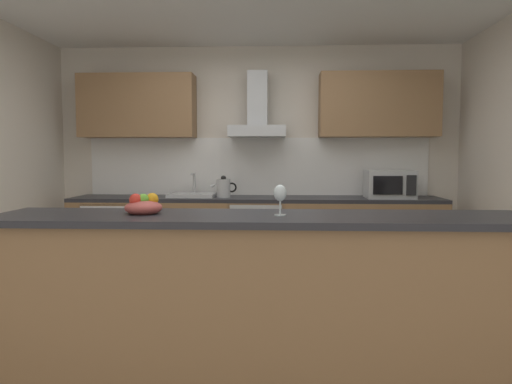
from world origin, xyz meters
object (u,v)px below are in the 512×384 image
Objects in this scene: oven at (257,237)px; sink at (192,194)px; microwave at (390,184)px; kettle at (224,188)px; fruit_bowl at (144,206)px; refrigerator at (116,239)px; wine_glass at (280,194)px; range_hood at (258,116)px.

oven is 1.60× the size of sink.
microwave is 1.78m from kettle.
fruit_bowl is at bearing -129.85° from microwave.
microwave is (1.42, -0.03, 0.59)m from oven.
refrigerator is 2.68m from fruit_bowl.
wine_glass is (0.61, -2.43, 0.13)m from kettle.
refrigerator is 1.70× the size of microwave.
sink is 2.27× the size of fruit_bowl.
oven is at bearing 95.72° from wine_glass.
sink is 2.66m from wine_glass.
range_hood is (0.36, 0.16, 0.78)m from kettle.
sink is 1.12m from range_hood.
oven is at bearing 5.31° from kettle.
sink is at bearing 0.91° from refrigerator.
kettle is (-1.78, -0.01, -0.04)m from microwave.
oven is 2.54m from fruit_bowl.
microwave reaches higher than sink.
microwave is at bearing -6.32° from range_hood.
fruit_bowl is at bearing 176.13° from wine_glass.
refrigerator is 3.86× the size of fruit_bowl.
kettle is at bearing -174.69° from oven.
fruit_bowl is at bearing -86.41° from sink.
microwave reaches higher than wine_glass.
wine_glass is 0.81m from fruit_bowl.
range_hood reaches higher than oven.
range_hood is at bearing 95.44° from wine_glass.
range_hood is (1.58, 0.13, 1.36)m from refrigerator.
refrigerator is 3.06m from microwave.
oven is 2.56m from wine_glass.
sink reaches higher than refrigerator.
refrigerator is 1.18× the size of range_hood.
kettle is 2.38m from fruit_bowl.
refrigerator is at bearing -175.21° from range_hood.
wine_glass is at bearing -115.80° from microwave.
wine_glass is at bearing -68.76° from sink.
sink is (-2.14, 0.04, -0.12)m from microwave.
oven is 0.85m from sink.
microwave is 3.10m from fruit_bowl.
oven is 0.66m from kettle.
sink is 0.69× the size of range_hood.
kettle is at bearing -1.46° from refrigerator.
kettle is at bearing -155.74° from range_hood.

